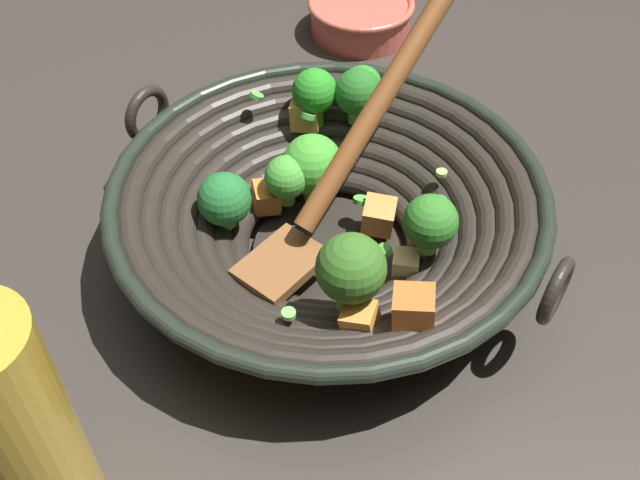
% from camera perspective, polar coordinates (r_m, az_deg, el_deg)
% --- Properties ---
extents(ground_plane, '(4.00, 4.00, 0.00)m').
position_cam_1_polar(ground_plane, '(0.68, 0.56, -1.17)').
color(ground_plane, '#332D28').
extents(wok, '(0.37, 0.37, 0.20)m').
position_cam_1_polar(wok, '(0.65, 0.61, 2.23)').
color(wok, black).
rests_on(wok, ground).
extents(cooking_oil_bottle, '(0.07, 0.07, 0.26)m').
position_cam_1_polar(cooking_oil_bottle, '(0.49, -21.68, -12.86)').
color(cooking_oil_bottle, gold).
rests_on(cooking_oil_bottle, ground).
extents(prep_bowl, '(0.13, 0.13, 0.04)m').
position_cam_1_polar(prep_bowl, '(0.96, 3.04, 16.30)').
color(prep_bowl, '#D15647').
rests_on(prep_bowl, ground).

